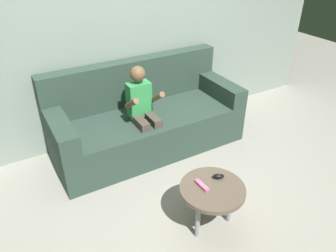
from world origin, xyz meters
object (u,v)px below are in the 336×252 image
(couch, at_px, (146,120))
(person_seated_on_couch, at_px, (143,109))
(game_remote_pink_near_edge, at_px, (202,186))
(nunchuk_black, at_px, (218,176))
(coffee_table, at_px, (212,192))

(couch, relative_size, person_seated_on_couch, 2.06)
(couch, bearing_deg, person_seated_on_couch, -120.57)
(game_remote_pink_near_edge, bearing_deg, nunchuk_black, 5.62)
(nunchuk_black, bearing_deg, person_seated_on_couch, 97.11)
(person_seated_on_couch, relative_size, nunchuk_black, 9.56)
(coffee_table, height_order, nunchuk_black, nunchuk_black)
(couch, bearing_deg, game_remote_pink_near_edge, -96.63)
(game_remote_pink_near_edge, distance_m, nunchuk_black, 0.17)
(game_remote_pink_near_edge, relative_size, nunchuk_black, 1.41)
(coffee_table, bearing_deg, couch, 86.48)
(coffee_table, distance_m, game_remote_pink_near_edge, 0.10)
(couch, xyz_separation_m, game_remote_pink_near_edge, (-0.14, -1.24, 0.09))
(person_seated_on_couch, height_order, nunchuk_black, person_seated_on_couch)
(game_remote_pink_near_edge, bearing_deg, couch, 83.37)
(person_seated_on_couch, bearing_deg, nunchuk_black, -82.89)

